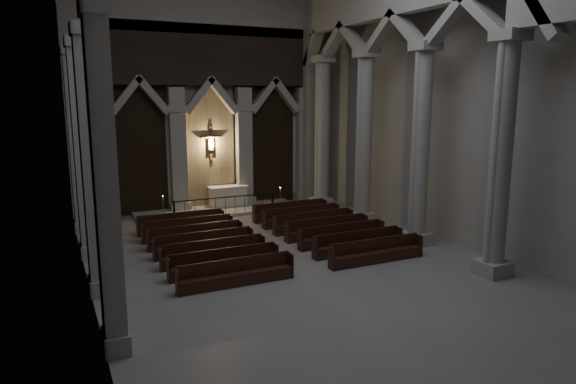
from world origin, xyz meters
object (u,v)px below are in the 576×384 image
Objects in this scene: altar_rail at (225,203)px; candle_stand_right at (280,204)px; altar at (228,196)px; worshipper at (278,214)px; pews at (269,239)px; candle_stand_left at (163,215)px.

candle_stand_right is at bearing 3.79° from altar_rail.
altar is 1.73× the size of candle_stand_right.
altar_rail is 4.62× the size of worshipper.
candle_stand_right reaches higher than pews.
worshipper is at bearing -32.46° from candle_stand_left.
worshipper is (0.84, -4.66, -0.12)m from altar.
worshipper is at bearing 59.07° from pews.
pews is at bearing -90.00° from altar_rail.
candle_stand_left reaches higher than pews.
worshipper is (1.58, 2.64, 0.29)m from pews.
altar is 2.86m from candle_stand_right.
candle_stand_left is (-3.09, 0.05, -0.33)m from altar_rail.
pews is (-3.12, -5.76, -0.05)m from candle_stand_right.
altar is 4.20m from candle_stand_left.
altar_rail is at bearing 90.00° from pews.
altar_rail is (-0.74, -1.75, 0.00)m from altar.
worshipper is (4.67, -2.97, 0.21)m from candle_stand_left.
worshipper is at bearing -79.75° from altar.
altar_rail is 0.57× the size of pews.
candle_stand_left is 6.40m from pews.
worshipper reaches higher than pews.
altar is 1.59× the size of candle_stand_left.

